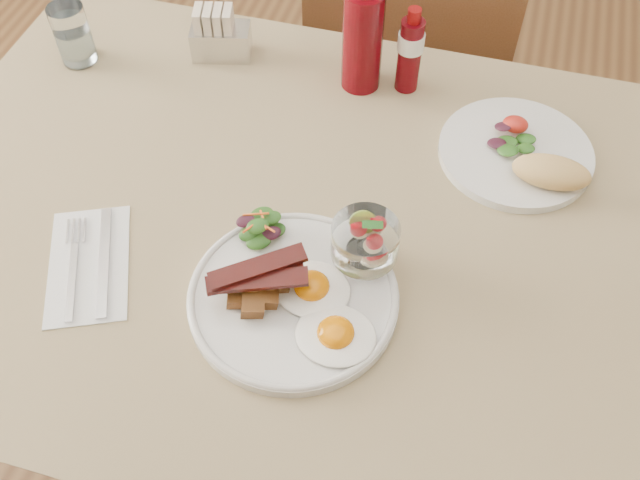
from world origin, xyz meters
TOP-DOWN VIEW (x-y plane):
  - table at (0.00, 0.00)m, footprint 1.33×0.88m
  - chair_far at (0.00, 0.66)m, footprint 0.42×0.42m
  - main_plate at (-0.02, -0.14)m, footprint 0.28×0.28m
  - fried_eggs at (0.03, -0.16)m, footprint 0.17×0.17m
  - bacon_potato_pile at (-0.06, -0.15)m, footprint 0.13×0.10m
  - side_salad at (-0.09, -0.06)m, footprint 0.07×0.06m
  - fruit_cup at (0.06, -0.07)m, footprint 0.09×0.09m
  - second_plate at (0.25, 0.20)m, footprint 0.24×0.24m
  - ketchup_bottle at (-0.04, 0.31)m, footprint 0.08×0.08m
  - hot_sauce_bottle at (0.04, 0.33)m, footprint 0.05×0.05m
  - sugar_caddy at (-0.29, 0.32)m, footprint 0.11×0.08m
  - water_glass at (-0.53, 0.24)m, footprint 0.06×0.06m
  - napkin_cutlery at (-0.31, -0.16)m, footprint 0.18×0.22m

SIDE VIEW (x-z plane):
  - chair_far at x=0.00m, z-range 0.06..0.99m
  - table at x=0.00m, z-range 0.29..1.04m
  - napkin_cutlery at x=-0.31m, z-range 0.75..0.76m
  - main_plate at x=-0.02m, z-range 0.75..0.77m
  - second_plate at x=0.25m, z-range 0.74..0.80m
  - fried_eggs at x=0.03m, z-range 0.76..0.79m
  - side_salad at x=-0.09m, z-range 0.77..0.80m
  - sugar_caddy at x=-0.29m, z-range 0.74..0.84m
  - bacon_potato_pile at x=-0.06m, z-range 0.77..0.82m
  - water_glass at x=-0.53m, z-range 0.75..0.85m
  - fruit_cup at x=0.06m, z-range 0.77..0.86m
  - hot_sauce_bottle at x=0.04m, z-range 0.75..0.90m
  - ketchup_bottle at x=-0.04m, z-range 0.75..0.94m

